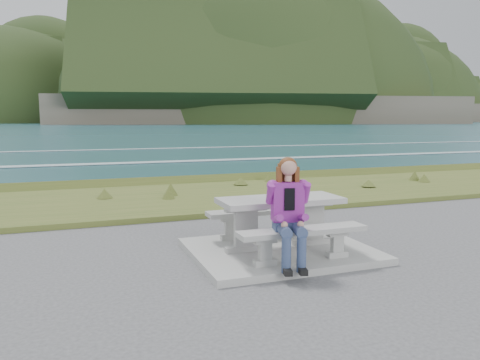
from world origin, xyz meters
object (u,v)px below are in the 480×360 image
Objects in this scene: bench_seaward at (262,215)px; seated_woman at (290,227)px; bench_landward at (302,236)px; picnic_table at (280,209)px.

seated_woman is (-0.25, -1.53, 0.17)m from bench_seaward.
bench_seaward is 1.56m from seated_woman.
bench_landward is at bearing -90.00° from bench_seaward.
bench_landward is 1.00× the size of bench_seaward.
picnic_table is 1.00× the size of bench_landward.
bench_seaward is (0.00, 0.70, -0.23)m from picnic_table.
picnic_table reaches higher than bench_landward.
seated_woman reaches higher than bench_seaward.
seated_woman reaches higher than bench_landward.
picnic_table is 0.74m from bench_landward.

